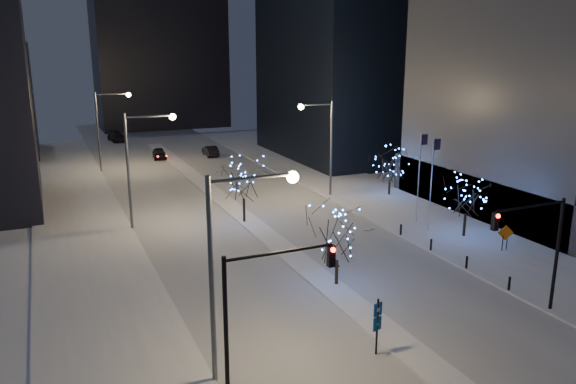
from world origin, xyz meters
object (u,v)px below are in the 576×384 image
street_lamp_w_mid (140,155)px  car_near (159,154)px  street_lamp_w_near (233,249)px  holiday_tree_median_far (243,181)px  traffic_signal_east (539,239)px  holiday_tree_plaza_far (390,165)px  wayfinding_sign (377,321)px  holiday_tree_plaza_near (467,197)px  street_lamp_east (324,136)px  construction_sign (505,235)px  traffic_signal_west (260,300)px  street_lamp_w_far (106,120)px  holiday_tree_median_near (337,236)px  car_mid (210,151)px  car_far (117,137)px

street_lamp_w_mid → car_near: 32.31m
street_lamp_w_near → holiday_tree_median_far: street_lamp_w_near is taller
traffic_signal_east → holiday_tree_plaza_far: traffic_signal_east is taller
holiday_tree_median_far → wayfinding_sign: (-1.22, -23.78, -1.96)m
holiday_tree_plaza_near → traffic_signal_east: bearing=-115.0°
traffic_signal_east → wayfinding_sign: 11.04m
street_lamp_east → construction_sign: street_lamp_east is taller
street_lamp_w_mid → street_lamp_w_near: bearing=-90.0°
traffic_signal_west → construction_sign: traffic_signal_west is taller
street_lamp_w_near → traffic_signal_west: (0.50, -2.00, -1.74)m
holiday_tree_plaza_near → construction_sign: 4.53m
holiday_tree_median_far → traffic_signal_west: bearing=-107.8°
street_lamp_w_far → holiday_tree_plaza_near: (23.80, -38.30, -3.02)m
wayfinding_sign → construction_sign: 19.20m
holiday_tree_median_near → holiday_tree_plaza_far: 24.44m
construction_sign → holiday_tree_plaza_far: bearing=109.3°
holiday_tree_plaza_far → wayfinding_sign: holiday_tree_plaza_far is taller
street_lamp_w_near → street_lamp_w_far: bearing=90.0°
car_near → car_mid: bearing=-0.3°
traffic_signal_east → construction_sign: (6.44, 8.73, -3.39)m
street_lamp_w_mid → car_mid: (14.66, 30.13, -5.76)m
traffic_signal_west → wayfinding_sign: size_ratio=2.26×
street_lamp_east → holiday_tree_plaza_near: street_lamp_east is taller
traffic_signal_west → wayfinding_sign: bearing=8.5°
wayfinding_sign → car_far: bearing=77.7°
street_lamp_w_mid → street_lamp_w_far: 25.00m
street_lamp_w_near → traffic_signal_east: size_ratio=1.43×
street_lamp_east → car_far: 48.70m
street_lamp_w_near → street_lamp_east: same height
car_far → wayfinding_sign: (3.27, -74.96, 1.11)m
street_lamp_w_mid → car_near: bearing=76.5°
holiday_tree_median_near → holiday_tree_plaza_far: size_ratio=1.14×
car_far → holiday_tree_plaza_far: 53.10m
car_mid → wayfinding_sign: bearing=84.2°
car_far → holiday_tree_median_near: holiday_tree_median_near is taller
street_lamp_w_near → construction_sign: size_ratio=4.94×
street_lamp_w_far → car_far: 24.95m
holiday_tree_plaza_near → street_lamp_east: bearing=106.4°
traffic_signal_east → wayfinding_sign: bearing=180.0°
street_lamp_w_far → holiday_tree_plaza_far: 35.59m
holiday_tree_median_near → street_lamp_w_far: bearing=102.5°
car_mid → holiday_tree_plaza_far: size_ratio=0.88×
car_mid → holiday_tree_median_near: bearing=85.5°
street_lamp_w_near → construction_sign: 26.02m
car_near → wayfinding_sign: wayfinding_sign is taller
street_lamp_w_mid → car_far: size_ratio=1.85×
traffic_signal_west → car_mid: 59.00m
holiday_tree_plaza_near → construction_sign: size_ratio=2.52×
car_near → wayfinding_sign: size_ratio=1.41×
traffic_signal_east → holiday_tree_plaza_far: bearing=73.6°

